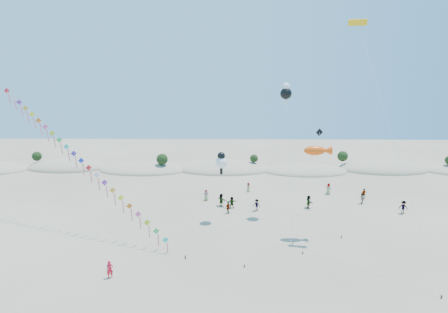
% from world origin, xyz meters
% --- Properties ---
extents(ground, '(160.00, 160.00, 0.00)m').
position_xyz_m(ground, '(0.00, 0.00, 0.00)').
color(ground, '#82745A').
rests_on(ground, ground).
extents(dune_ridge, '(145.30, 11.49, 5.57)m').
position_xyz_m(dune_ridge, '(1.06, 45.14, 0.11)').
color(dune_ridge, tan).
rests_on(dune_ridge, ground).
extents(kite_train, '(25.89, 14.81, 17.69)m').
position_xyz_m(kite_train, '(-17.06, 16.18, 8.89)').
color(kite_train, '#3F2D1E').
rests_on(kite_train, ground).
extents(fish_kite, '(10.23, 8.80, 10.76)m').
position_xyz_m(fish_kite, '(11.22, 14.86, 10.18)').
color(fish_kite, '#3F2D1E').
rests_on(fish_kite, ground).
extents(cartoon_kite_low, '(9.71, 10.37, 9.10)m').
position_xyz_m(cartoon_kite_low, '(0.07, 19.14, 7.88)').
color(cartoon_kite_low, '#3F2D1E').
rests_on(cartoon_kite_low, ground).
extents(cartoon_kite_high, '(2.00, 11.05, 17.67)m').
position_xyz_m(cartoon_kite_high, '(8.46, 22.26, 16.41)').
color(cartoon_kite_high, '#3F2D1E').
rests_on(cartoon_kite_high, ground).
extents(parafoil_kite, '(5.33, 14.79, 24.65)m').
position_xyz_m(parafoil_kite, '(15.20, 15.50, 23.49)').
color(parafoil_kite, '#3F2D1E').
rests_on(parafoil_kite, ground).
extents(dark_kite, '(1.60, 9.44, 11.62)m').
position_xyz_m(dark_kite, '(13.49, 20.51, 8.33)').
color(dark_kite, '#3F2D1E').
rests_on(dark_kite, ground).
extents(flyer_foreground, '(0.73, 0.61, 1.70)m').
position_xyz_m(flyer_foreground, '(-10.13, 4.53, 0.85)').
color(flyer_foreground, red).
rests_on(flyer_foreground, ground).
extents(beachgoers, '(28.53, 10.57, 1.89)m').
position_xyz_m(beachgoers, '(9.50, 24.48, 0.87)').
color(beachgoers, slate).
rests_on(beachgoers, ground).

